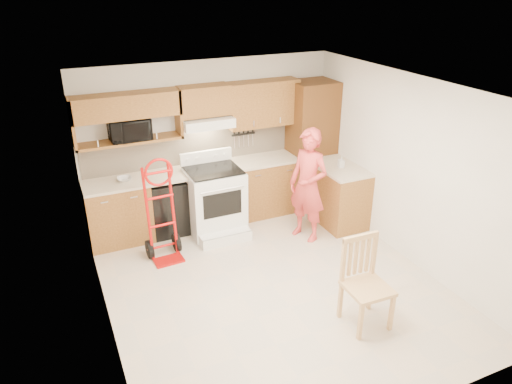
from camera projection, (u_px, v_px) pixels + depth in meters
floor at (272, 285)px, 6.15m from camera, size 4.00×4.50×0.02m
ceiling at (275, 89)px, 5.10m from camera, size 4.00×4.50×0.02m
wall_back at (210, 141)px, 7.50m from camera, size 4.00×0.02×2.50m
wall_front at (401, 308)px, 3.75m from camera, size 4.00×0.02×2.50m
wall_left at (96, 231)px, 4.87m from camera, size 0.02×4.50×2.50m
wall_right at (409, 170)px, 6.38m from camera, size 0.02×4.50×2.50m
backsplash at (210, 144)px, 7.50m from camera, size 3.92×0.03×0.55m
lower_cab_left at (118, 213)px, 6.99m from camera, size 0.90×0.60×0.90m
dishwasher at (169, 205)px, 7.29m from camera, size 0.60×0.60×0.85m
lower_cab_right at (266, 186)px, 7.88m from camera, size 1.14×0.60×0.90m
countertop_left at (136, 180)px, 6.91m from camera, size 1.50×0.63×0.04m
countertop_right at (266, 159)px, 7.69m from camera, size 1.14×0.63×0.04m
cab_return_right at (337, 196)px, 7.55m from camera, size 0.60×1.00×0.90m
countertop_return at (340, 168)px, 7.35m from camera, size 0.63×1.00×0.04m
pantry_tall at (311, 145)px, 7.94m from camera, size 0.70×0.60×2.10m
upper_cab_left at (126, 106)px, 6.58m from camera, size 1.50×0.33×0.34m
upper_shelf_mw at (130, 141)px, 6.80m from camera, size 1.50×0.33×0.04m
upper_cab_center at (204, 100)px, 7.02m from camera, size 0.76×0.33×0.44m
upper_cab_right at (263, 103)px, 7.44m from camera, size 1.14×0.33×0.70m
range_hood at (206, 122)px, 7.10m from camera, size 0.76×0.46×0.14m
knife_strip at (244, 138)px, 7.66m from camera, size 0.40×0.05×0.29m
microwave at (129, 129)px, 6.73m from camera, size 0.58×0.41×0.31m
range at (216, 196)px, 7.17m from camera, size 0.81×1.07×1.20m
person at (308, 185)px, 6.93m from camera, size 0.62×0.73×1.69m
hand_truck at (163, 215)px, 6.45m from camera, size 0.55×0.51×1.34m
dining_chair at (368, 285)px, 5.26m from camera, size 0.48×0.52×1.04m
soap_bottle at (341, 162)px, 7.28m from camera, size 0.09×0.09×0.18m
bowl at (125, 179)px, 6.84m from camera, size 0.21×0.21×0.05m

